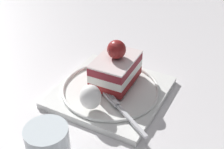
# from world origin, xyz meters

# --- Properties ---
(ground_plane) EXTENTS (2.40, 2.40, 0.00)m
(ground_plane) POSITION_xyz_m (0.00, 0.00, 0.00)
(ground_plane) COLOR silver
(dessert_plate) EXTENTS (0.23, 0.23, 0.02)m
(dessert_plate) POSITION_xyz_m (0.00, -0.01, 0.01)
(dessert_plate) COLOR white
(dessert_plate) RESTS_ON ground_plane
(cake_slice) EXTENTS (0.09, 0.11, 0.09)m
(cake_slice) POSITION_xyz_m (-0.01, 0.01, 0.05)
(cake_slice) COLOR maroon
(cake_slice) RESTS_ON dessert_plate
(whipped_cream_dollop) EXTENTS (0.04, 0.04, 0.04)m
(whipped_cream_dollop) POSITION_xyz_m (0.01, -0.07, 0.04)
(whipped_cream_dollop) COLOR white
(whipped_cream_dollop) RESTS_ON dessert_plate
(fork) EXTENTS (0.12, 0.06, 0.00)m
(fork) POSITION_xyz_m (0.06, -0.05, 0.02)
(fork) COLOR silver
(fork) RESTS_ON dessert_plate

